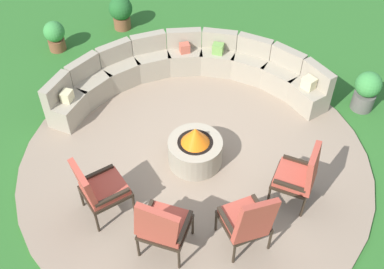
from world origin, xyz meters
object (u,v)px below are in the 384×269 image
(fire_pit, at_px, (195,149))
(lounge_chair_back_left, at_px, (248,221))
(curved_stone_bench, at_px, (187,73))
(potted_plant_2, at_px, (121,11))
(lounge_chair_back_right, at_px, (300,175))
(potted_plant_3, at_px, (367,90))
(potted_plant_5, at_px, (55,35))
(lounge_chair_front_right, at_px, (162,226))
(lounge_chair_front_left, at_px, (98,188))

(fire_pit, relative_size, lounge_chair_back_left, 0.75)
(curved_stone_bench, distance_m, potted_plant_2, 2.44)
(lounge_chair_back_left, relative_size, lounge_chair_back_right, 1.05)
(fire_pit, height_order, curved_stone_bench, curved_stone_bench)
(potted_plant_2, bearing_deg, fire_pit, -82.30)
(potted_plant_2, distance_m, potted_plant_3, 5.11)
(potted_plant_2, relative_size, potted_plant_3, 0.94)
(potted_plant_5, bearing_deg, lounge_chair_front_right, -77.22)
(lounge_chair_back_left, bearing_deg, fire_pit, 91.04)
(curved_stone_bench, xyz_separation_m, lounge_chair_front_left, (-1.79, -2.40, 0.23))
(curved_stone_bench, height_order, lounge_chair_front_right, lounge_chair_front_right)
(potted_plant_5, bearing_deg, curved_stone_bench, -39.25)
(fire_pit, xyz_separation_m, potted_plant_5, (-1.93, 3.62, 0.00))
(lounge_chair_front_right, xyz_separation_m, potted_plant_3, (3.93, 1.97, -0.23))
(potted_plant_3, bearing_deg, potted_plant_2, 136.39)
(lounge_chair_back_right, bearing_deg, lounge_chair_front_right, 137.74)
(curved_stone_bench, relative_size, lounge_chair_front_right, 4.02)
(lounge_chair_back_right, height_order, potted_plant_5, lounge_chair_back_right)
(potted_plant_5, bearing_deg, potted_plant_2, 18.38)
(lounge_chair_front_right, height_order, potted_plant_3, lounge_chair_front_right)
(curved_stone_bench, height_order, lounge_chair_front_left, lounge_chair_front_left)
(lounge_chair_back_left, xyz_separation_m, potted_plant_2, (-0.83, 5.66, -0.22))
(potted_plant_5, bearing_deg, lounge_chair_back_right, -56.08)
(lounge_chair_back_left, distance_m, potted_plant_2, 5.73)
(curved_stone_bench, bearing_deg, lounge_chair_back_left, -90.43)
(curved_stone_bench, height_order, potted_plant_2, curved_stone_bench)
(lounge_chair_back_left, distance_m, potted_plant_5, 5.66)
(lounge_chair_back_right, distance_m, potted_plant_3, 2.52)
(potted_plant_3, height_order, potted_plant_5, potted_plant_3)
(lounge_chair_front_right, bearing_deg, lounge_chair_front_left, 163.55)
(lounge_chair_front_left, xyz_separation_m, lounge_chair_front_right, (0.70, -0.81, 0.03))
(fire_pit, bearing_deg, potted_plant_3, 9.95)
(fire_pit, bearing_deg, lounge_chair_front_right, -119.10)
(lounge_chair_front_left, height_order, lounge_chair_front_right, lounge_chair_front_right)
(potted_plant_2, xyz_separation_m, potted_plant_3, (3.70, -3.52, 0.02))
(fire_pit, height_order, lounge_chair_front_right, lounge_chair_front_right)
(curved_stone_bench, bearing_deg, fire_pit, -99.59)
(lounge_chair_front_left, height_order, potted_plant_5, lounge_chair_front_left)
(potted_plant_2, bearing_deg, potted_plant_3, -43.61)
(lounge_chair_back_left, bearing_deg, potted_plant_5, 104.08)
(curved_stone_bench, relative_size, lounge_chair_back_left, 4.25)
(lounge_chair_front_left, bearing_deg, potted_plant_2, 149.51)
(lounge_chair_front_left, xyz_separation_m, potted_plant_3, (4.64, 1.16, -0.19))
(potted_plant_2, relative_size, potted_plant_5, 1.14)
(lounge_chair_back_right, relative_size, potted_plant_2, 1.49)
(curved_stone_bench, relative_size, lounge_chair_back_right, 4.47)
(curved_stone_bench, xyz_separation_m, potted_plant_2, (-0.85, 2.28, 0.03))
(lounge_chair_front_left, bearing_deg, lounge_chair_back_left, 41.83)
(curved_stone_bench, bearing_deg, potted_plant_3, -23.59)
(lounge_chair_back_right, height_order, potted_plant_2, lounge_chair_back_right)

